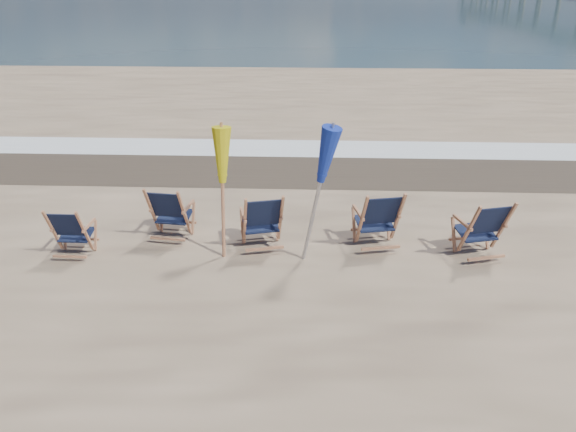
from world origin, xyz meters
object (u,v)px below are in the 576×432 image
beach_chair_2 (281,221)px  umbrella_yellow (221,163)px  beach_chair_3 (398,219)px  umbrella_blue (317,159)px  beach_chair_0 (85,233)px  beach_chair_4 (503,228)px  beach_chair_1 (184,215)px

beach_chair_2 → umbrella_yellow: bearing=-1.4°
beach_chair_3 → umbrella_blue: umbrella_blue is taller
beach_chair_0 → beach_chair_4: (6.50, 0.30, 0.07)m
beach_chair_3 → umbrella_yellow: (-2.76, -0.29, 1.01)m
beach_chair_0 → beach_chair_2: 3.06m
umbrella_blue → beach_chair_1: bearing=164.9°
beach_chair_0 → beach_chair_4: bearing=-176.4°
beach_chair_1 → umbrella_blue: (2.15, -0.58, 1.19)m
beach_chair_3 → umbrella_blue: (-1.33, -0.49, 1.15)m
beach_chair_1 → beach_chair_2: (1.60, -0.18, 0.01)m
beach_chair_4 → umbrella_yellow: (-4.35, -0.04, 1.02)m
beach_chair_0 → beach_chair_2: size_ratio=0.87×
beach_chair_2 → beach_chair_3: 1.88m
umbrella_yellow → umbrella_blue: umbrella_blue is taller
beach_chair_3 → umbrella_yellow: 2.95m
beach_chair_0 → beach_chair_1: size_ratio=0.90×
beach_chair_1 → umbrella_yellow: size_ratio=0.49×
beach_chair_4 → umbrella_yellow: bearing=-14.2°
beach_chair_0 → beach_chair_2: (3.03, 0.45, 0.07)m
beach_chair_0 → beach_chair_3: bearing=-172.7°
beach_chair_3 → umbrella_blue: bearing=8.5°
beach_chair_3 → umbrella_blue: size_ratio=0.48×
beach_chair_1 → beach_chair_2: 1.61m
beach_chair_2 → beach_chair_3: beach_chair_3 is taller
beach_chair_0 → beach_chair_1: 1.56m
umbrella_yellow → beach_chair_4: bearing=0.5°
beach_chair_2 → beach_chair_4: bearing=163.4°
beach_chair_2 → beach_chair_4: (3.47, -0.16, 0.01)m
umbrella_yellow → beach_chair_0: bearing=-173.2°
beach_chair_4 → umbrella_blue: bearing=-10.0°
beach_chair_4 → beach_chair_1: bearing=-18.5°
beach_chair_2 → beach_chair_0: bearing=-5.5°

